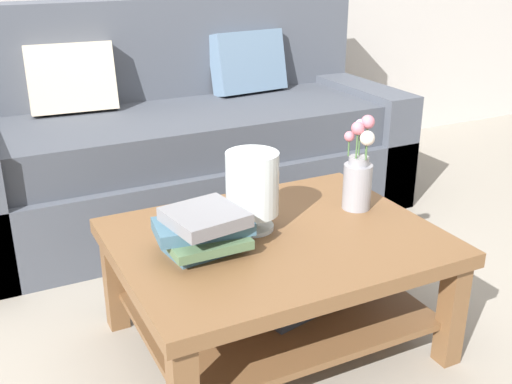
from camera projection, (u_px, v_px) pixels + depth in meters
ground_plane at (259, 297)px, 2.49m from camera, size 10.00×10.00×0.00m
couch at (183, 144)px, 3.17m from camera, size 2.20×0.90×1.06m
coffee_table at (277, 266)px, 2.10m from camera, size 1.05×0.82×0.42m
book_stack_main at (204, 230)px, 1.92m from camera, size 0.32×0.25×0.14m
glass_hurricane_vase at (252, 186)px, 2.04m from camera, size 0.18×0.18×0.27m
flower_pitcher at (358, 174)px, 2.22m from camera, size 0.10×0.12×0.34m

